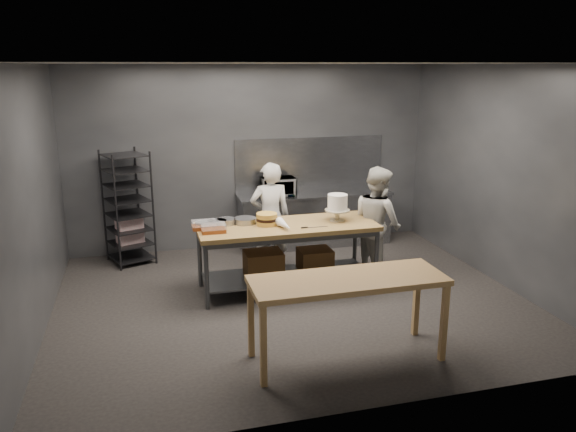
# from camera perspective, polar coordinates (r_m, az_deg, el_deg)

# --- Properties ---
(ground) EXTENTS (6.00, 6.00, 0.00)m
(ground) POSITION_cam_1_polar(r_m,az_deg,el_deg) (7.44, 0.41, -8.54)
(ground) COLOR black
(ground) RESTS_ON ground
(back_wall) EXTENTS (6.00, 0.04, 3.00)m
(back_wall) POSITION_cam_1_polar(r_m,az_deg,el_deg) (9.36, -3.65, 5.96)
(back_wall) COLOR #4C4F54
(back_wall) RESTS_ON ground
(work_table) EXTENTS (2.40, 0.90, 0.92)m
(work_table) POSITION_cam_1_polar(r_m,az_deg,el_deg) (7.61, -0.16, -3.36)
(work_table) COLOR brown
(work_table) RESTS_ON ground
(near_counter) EXTENTS (2.00, 0.70, 0.90)m
(near_counter) POSITION_cam_1_polar(r_m,az_deg,el_deg) (5.77, 6.09, -7.05)
(near_counter) COLOR olive
(near_counter) RESTS_ON ground
(back_counter) EXTENTS (2.60, 0.60, 0.90)m
(back_counter) POSITION_cam_1_polar(r_m,az_deg,el_deg) (9.53, 2.74, -0.32)
(back_counter) COLOR slate
(back_counter) RESTS_ON ground
(splashback_panel) EXTENTS (2.60, 0.02, 0.90)m
(splashback_panel) POSITION_cam_1_polar(r_m,az_deg,el_deg) (9.61, 2.26, 5.31)
(splashback_panel) COLOR slate
(splashback_panel) RESTS_ON back_counter
(speed_rack) EXTENTS (0.79, 0.82, 1.75)m
(speed_rack) POSITION_cam_1_polar(r_m,az_deg,el_deg) (8.93, -15.94, 0.73)
(speed_rack) COLOR black
(speed_rack) RESTS_ON ground
(chef_behind) EXTENTS (0.61, 0.42, 1.63)m
(chef_behind) POSITION_cam_1_polar(r_m,az_deg,el_deg) (8.26, -1.82, -0.12)
(chef_behind) COLOR silver
(chef_behind) RESTS_ON ground
(chef_right) EXTENTS (0.76, 0.90, 1.62)m
(chef_right) POSITION_cam_1_polar(r_m,az_deg,el_deg) (8.08, 9.05, -0.69)
(chef_right) COLOR beige
(chef_right) RESTS_ON ground
(microwave) EXTENTS (0.54, 0.37, 0.30)m
(microwave) POSITION_cam_1_polar(r_m,az_deg,el_deg) (9.22, -0.99, 3.00)
(microwave) COLOR black
(microwave) RESTS_ON back_counter
(frosted_cake_stand) EXTENTS (0.34, 0.34, 0.37)m
(frosted_cake_stand) POSITION_cam_1_polar(r_m,az_deg,el_deg) (7.65, 5.05, 1.22)
(frosted_cake_stand) COLOR #B7AE92
(frosted_cake_stand) RESTS_ON work_table
(layer_cake) EXTENTS (0.28, 0.28, 0.16)m
(layer_cake) POSITION_cam_1_polar(r_m,az_deg,el_deg) (7.46, -2.17, -0.32)
(layer_cake) COLOR gold
(layer_cake) RESTS_ON work_table
(cake_pans) EXTENTS (0.82, 0.31, 0.07)m
(cake_pans) POSITION_cam_1_polar(r_m,az_deg,el_deg) (7.52, -6.37, -0.62)
(cake_pans) COLOR gray
(cake_pans) RESTS_ON work_table
(piping_bag) EXTENTS (0.17, 0.39, 0.12)m
(piping_bag) POSITION_cam_1_polar(r_m,az_deg,el_deg) (7.25, -0.34, -0.93)
(piping_bag) COLOR white
(piping_bag) RESTS_ON work_table
(offset_spatula) EXTENTS (0.36, 0.02, 0.02)m
(offset_spatula) POSITION_cam_1_polar(r_m,az_deg,el_deg) (7.35, 2.34, -1.15)
(offset_spatula) COLOR slate
(offset_spatula) RESTS_ON work_table
(pastry_clamshells) EXTENTS (0.41, 0.40, 0.11)m
(pastry_clamshells) POSITION_cam_1_polar(r_m,az_deg,el_deg) (7.27, -8.07, -1.06)
(pastry_clamshells) COLOR #A24F20
(pastry_clamshells) RESTS_ON work_table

